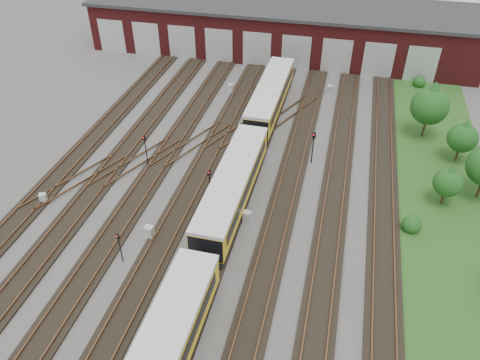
# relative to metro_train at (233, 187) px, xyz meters

# --- Properties ---
(ground) EXTENTS (120.00, 120.00, 0.00)m
(ground) POSITION_rel_metro_train_xyz_m (-2.00, -6.24, -1.87)
(ground) COLOR #44423F
(ground) RESTS_ON ground
(track_network) EXTENTS (30.40, 70.00, 0.33)m
(track_network) POSITION_rel_metro_train_xyz_m (-2.17, -5.65, -1.76)
(track_network) COLOR black
(track_network) RESTS_ON ground
(maintenance_shed) EXTENTS (51.00, 12.50, 6.35)m
(maintenance_shed) POSITION_rel_metro_train_xyz_m (-2.01, 33.73, 1.34)
(maintenance_shed) COLOR #571517
(maintenance_shed) RESTS_ON ground
(grass_verge) EXTENTS (8.00, 55.00, 0.05)m
(grass_verge) POSITION_rel_metro_train_xyz_m (17.00, 3.76, -1.84)
(grass_verge) COLOR #22511B
(grass_verge) RESTS_ON ground
(metro_train) EXTENTS (2.73, 46.55, 3.00)m
(metro_train) POSITION_rel_metro_train_xyz_m (0.00, 0.00, 0.00)
(metro_train) COLOR black
(metro_train) RESTS_ON ground
(signal_mast_0) EXTENTS (0.24, 0.23, 2.67)m
(signal_mast_0) POSITION_rel_metro_train_xyz_m (-6.09, -7.93, -0.16)
(signal_mast_0) COLOR black
(signal_mast_0) RESTS_ON ground
(signal_mast_1) EXTENTS (0.28, 0.27, 3.19)m
(signal_mast_1) POSITION_rel_metro_train_xyz_m (-8.97, 3.56, 0.16)
(signal_mast_1) COLOR black
(signal_mast_1) RESTS_ON ground
(signal_mast_2) EXTENTS (0.25, 0.23, 3.04)m
(signal_mast_2) POSITION_rel_metro_train_xyz_m (-1.98, 0.15, 0.07)
(signal_mast_2) COLOR black
(signal_mast_2) RESTS_ON ground
(signal_mast_3) EXTENTS (0.32, 0.31, 3.20)m
(signal_mast_3) POSITION_rel_metro_train_xyz_m (5.50, 7.60, 0.20)
(signal_mast_3) COLOR black
(signal_mast_3) RESTS_ON ground
(relay_cabinet_0) EXTENTS (0.67, 0.62, 0.91)m
(relay_cabinet_0) POSITION_rel_metro_train_xyz_m (-15.22, -3.43, -1.42)
(relay_cabinet_0) COLOR #B2B4B7
(relay_cabinet_0) RESTS_ON ground
(relay_cabinet_1) EXTENTS (0.73, 0.64, 1.08)m
(relay_cabinet_1) POSITION_rel_metro_train_xyz_m (-5.30, 19.53, -1.33)
(relay_cabinet_1) COLOR #B2B4B7
(relay_cabinet_1) RESTS_ON ground
(relay_cabinet_2) EXTENTS (0.73, 0.64, 1.10)m
(relay_cabinet_2) POSITION_rel_metro_train_xyz_m (-5.15, -5.20, -1.32)
(relay_cabinet_2) COLOR #B2B4B7
(relay_cabinet_2) RESTS_ON ground
(relay_cabinet_3) EXTENTS (0.76, 0.70, 1.03)m
(relay_cabinet_3) POSITION_rel_metro_train_xyz_m (5.84, 22.02, -1.35)
(relay_cabinet_3) COLOR #B2B4B7
(relay_cabinet_3) RESTS_ON ground
(relay_cabinet_4) EXTENTS (0.71, 0.62, 1.04)m
(relay_cabinet_4) POSITION_rel_metro_train_xyz_m (1.60, -1.78, -1.35)
(relay_cabinet_4) COLOR #B2B4B7
(relay_cabinet_4) RESTS_ON ground
(tree_0) EXTENTS (3.62, 3.62, 6.00)m
(tree_0) POSITION_rel_metro_train_xyz_m (15.73, 14.77, 1.99)
(tree_0) COLOR #302415
(tree_0) RESTS_ON ground
(tree_1) EXTENTS (2.66, 2.66, 4.41)m
(tree_1) POSITION_rel_metro_train_xyz_m (18.47, 11.01, 0.96)
(tree_1) COLOR #302415
(tree_1) RESTS_ON ground
(tree_3) EXTENTS (2.33, 2.33, 3.86)m
(tree_3) POSITION_rel_metro_train_xyz_m (16.60, 4.21, 0.61)
(tree_3) COLOR #302415
(tree_3) RESTS_ON ground
(bush_0) EXTENTS (1.48, 1.48, 1.48)m
(bush_0) POSITION_rel_metro_train_xyz_m (14.00, 0.39, -1.13)
(bush_0) COLOR #174614
(bush_0) RESTS_ON ground
(bush_1) EXTENTS (1.18, 1.18, 1.18)m
(bush_1) POSITION_rel_metro_train_xyz_m (16.32, 20.92, -1.28)
(bush_1) COLOR #174614
(bush_1) RESTS_ON ground
(bush_2) EXTENTS (1.48, 1.48, 1.48)m
(bush_2) POSITION_rel_metro_train_xyz_m (16.08, 26.55, -1.13)
(bush_2) COLOR #174614
(bush_2) RESTS_ON ground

